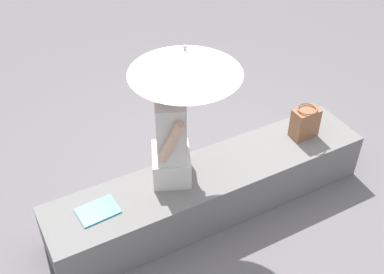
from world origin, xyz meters
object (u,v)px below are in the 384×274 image
(magazine, at_px, (98,211))
(person_seated, at_px, (170,135))
(parasol, at_px, (185,61))
(handbag_black, at_px, (305,123))

(magazine, bearing_deg, person_seated, 4.36)
(person_seated, bearing_deg, parasol, -26.76)
(person_seated, xyz_separation_m, magazine, (-0.63, -0.09, -0.38))
(person_seated, height_order, handbag_black, person_seated)
(person_seated, height_order, magazine, person_seated)
(parasol, xyz_separation_m, handbag_black, (1.10, -0.04, -0.85))
(magazine, bearing_deg, parasol, -0.68)
(handbag_black, bearing_deg, magazine, 179.89)
(handbag_black, distance_m, magazine, 1.83)
(handbag_black, height_order, magazine, handbag_black)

